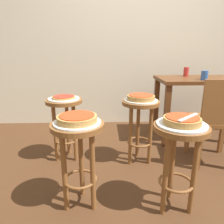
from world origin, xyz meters
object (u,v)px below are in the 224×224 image
at_px(stool_middle, 78,147).
at_px(serving_plate_middle, 77,122).
at_px(stool_foreground, 179,149).
at_px(stool_leftside, 140,118).
at_px(cup_near_edge, 204,75).
at_px(cup_far_edge, 186,72).
at_px(pizza_server_knife, 188,117).
at_px(serving_plate_foreground, 182,124).
at_px(dining_table, 199,89).
at_px(serving_plate_leftside, 141,100).
at_px(serving_plate_rear, 64,99).
at_px(pizza_rear, 64,97).
at_px(stool_rear, 65,116).
at_px(wooden_chair, 218,119).
at_px(condiment_shaker, 203,75).
at_px(pizza_middle, 77,118).
at_px(pizza_leftside, 141,97).
at_px(pizza_foreground, 182,120).

height_order(stool_middle, serving_plate_middle, serving_plate_middle).
relative_size(stool_foreground, stool_leftside, 1.00).
xyz_separation_m(cup_near_edge, cup_far_edge, (-0.08, 0.34, 0.01)).
height_order(stool_middle, cup_near_edge, cup_near_edge).
bearing_deg(pizza_server_knife, serving_plate_foreground, 105.03).
height_order(stool_foreground, stool_middle, same).
height_order(dining_table, cup_near_edge, cup_near_edge).
distance_m(serving_plate_middle, cup_near_edge, 1.66).
xyz_separation_m(serving_plate_foreground, serving_plate_leftside, (-0.15, 0.67, 0.00)).
distance_m(stool_foreground, serving_plate_leftside, 0.71).
relative_size(serving_plate_rear, pizza_rear, 1.36).
bearing_deg(serving_plate_middle, stool_rear, 107.17).
height_order(stool_leftside, wooden_chair, wooden_chair).
bearing_deg(wooden_chair, stool_leftside, 173.77).
xyz_separation_m(serving_plate_middle, pizza_rear, (-0.21, 0.69, 0.02)).
distance_m(serving_plate_leftside, condiment_shaker, 0.99).
distance_m(stool_leftside, serving_plate_rear, 0.76).
relative_size(stool_foreground, cup_far_edge, 5.53).
xyz_separation_m(stool_middle, serving_plate_rear, (-0.21, 0.69, 0.17)).
xyz_separation_m(pizza_middle, cup_far_edge, (1.21, 1.36, 0.16)).
relative_size(stool_foreground, serving_plate_leftside, 2.01).
xyz_separation_m(pizza_leftside, condiment_shaker, (0.81, 0.53, 0.14)).
height_order(pizza_leftside, dining_table, dining_table).
relative_size(stool_middle, dining_table, 0.63).
bearing_deg(pizza_server_knife, stool_leftside, 63.35).
bearing_deg(pizza_leftside, cup_far_edge, 47.42).
distance_m(serving_plate_rear, dining_table, 1.62).
bearing_deg(pizza_middle, stool_foreground, -5.28).
relative_size(stool_middle, pizza_middle, 2.41).
distance_m(serving_plate_rear, condiment_shaker, 1.62).
relative_size(pizza_foreground, pizza_middle, 0.91).
distance_m(stool_middle, cup_far_edge, 1.86).
bearing_deg(condiment_shaker, stool_rear, -163.93).
bearing_deg(cup_near_edge, pizza_rear, -167.61).
xyz_separation_m(pizza_rear, dining_table, (1.54, 0.50, -0.02)).
bearing_deg(serving_plate_leftside, stool_leftside, -75.96).
height_order(pizza_foreground, pizza_leftside, same).
distance_m(condiment_shaker, wooden_chair, 0.70).
relative_size(serving_plate_foreground, dining_table, 0.32).
xyz_separation_m(serving_plate_leftside, dining_table, (0.81, 0.59, -0.01)).
height_order(pizza_rear, cup_near_edge, cup_near_edge).
distance_m(stool_middle, wooden_chair, 1.34).
distance_m(pizza_leftside, condiment_shaker, 0.98).
distance_m(pizza_foreground, serving_plate_rear, 1.16).
distance_m(stool_middle, pizza_leftside, 0.82).
bearing_deg(pizza_leftside, stool_rear, 173.25).
bearing_deg(pizza_foreground, cup_far_edge, 69.06).
bearing_deg(cup_near_edge, stool_middle, -141.63).
distance_m(stool_middle, serving_plate_middle, 0.17).
height_order(stool_foreground, stool_leftside, same).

